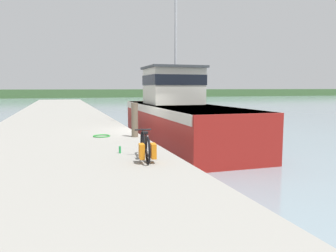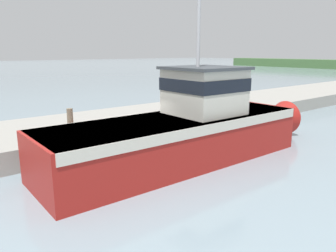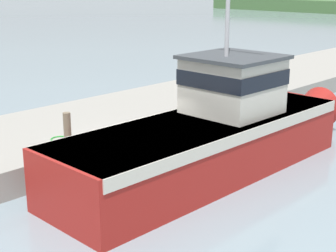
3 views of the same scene
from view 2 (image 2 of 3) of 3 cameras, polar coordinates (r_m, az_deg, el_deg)
ground_plane at (r=14.17m, az=-7.50°, el=-5.57°), size 320.00×320.00×0.00m
dock_pier at (r=17.40m, az=-14.36°, el=-0.82°), size 6.00×80.00×0.91m
fishing_boat_main at (r=13.58m, az=3.81°, el=-0.31°), size 3.52×13.39×9.05m
mooring_post at (r=14.08m, az=-16.62°, el=0.40°), size 0.25×0.25×1.26m
hose_coil at (r=15.45m, az=-16.54°, el=-0.84°), size 0.64×0.64×0.05m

